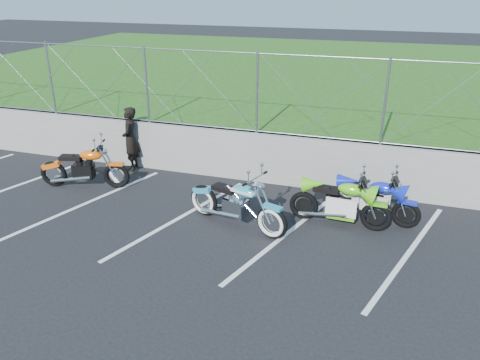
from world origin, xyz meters
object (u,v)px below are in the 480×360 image
(cruiser_turquoise, at_px, (238,205))
(sportbike_blue, at_px, (373,201))
(naked_orange, at_px, (85,169))
(sportbike_green, at_px, (341,204))
(person_standing, at_px, (130,139))

(cruiser_turquoise, xyz_separation_m, sportbike_blue, (2.70, 1.15, -0.03))
(cruiser_turquoise, xyz_separation_m, naked_orange, (-4.26, 0.78, -0.01))
(cruiser_turquoise, relative_size, sportbike_blue, 1.17)
(naked_orange, xyz_separation_m, sportbike_green, (6.32, -0.05, -0.00))
(person_standing, bearing_deg, cruiser_turquoise, 42.10)
(cruiser_turquoise, height_order, naked_orange, cruiser_turquoise)
(naked_orange, bearing_deg, cruiser_turquoise, -24.15)
(cruiser_turquoise, relative_size, person_standing, 1.37)
(naked_orange, xyz_separation_m, person_standing, (0.48, 1.43, 0.39))
(naked_orange, distance_m, person_standing, 1.56)
(sportbike_green, distance_m, sportbike_blue, 0.76)
(person_standing, bearing_deg, sportbike_blue, 63.06)
(cruiser_turquoise, distance_m, person_standing, 4.40)
(naked_orange, relative_size, sportbike_blue, 1.09)
(naked_orange, height_order, sportbike_blue, naked_orange)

